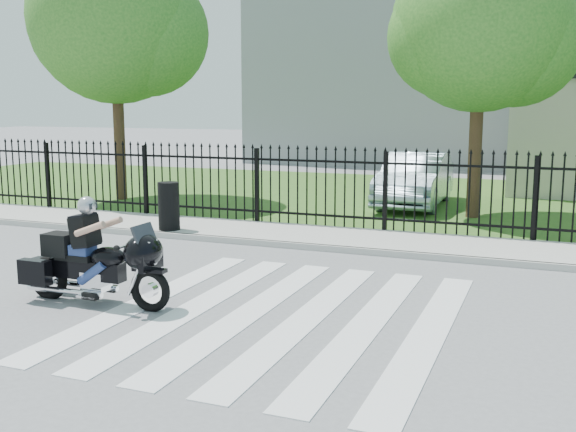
% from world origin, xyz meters
% --- Properties ---
extents(ground, '(120.00, 120.00, 0.00)m').
position_xyz_m(ground, '(0.00, 0.00, 0.00)').
color(ground, slate).
rests_on(ground, ground).
extents(crosswalk, '(5.00, 5.50, 0.01)m').
position_xyz_m(crosswalk, '(0.00, 0.00, 0.01)').
color(crosswalk, silver).
rests_on(crosswalk, ground).
extents(sidewalk, '(40.00, 2.00, 0.12)m').
position_xyz_m(sidewalk, '(0.00, 5.00, 0.06)').
color(sidewalk, '#ADAAA3').
rests_on(sidewalk, ground).
extents(curb, '(40.00, 0.12, 0.12)m').
position_xyz_m(curb, '(0.00, 4.00, 0.06)').
color(curb, '#ADAAA3').
rests_on(curb, ground).
extents(grass_strip, '(40.00, 12.00, 0.02)m').
position_xyz_m(grass_strip, '(0.00, 12.00, 0.01)').
color(grass_strip, '#2D5B1F').
rests_on(grass_strip, ground).
extents(iron_fence, '(26.00, 0.04, 1.80)m').
position_xyz_m(iron_fence, '(0.00, 6.00, 0.90)').
color(iron_fence, black).
rests_on(iron_fence, ground).
extents(tree_left, '(4.80, 4.80, 7.58)m').
position_xyz_m(tree_left, '(-8.50, 8.50, 5.17)').
color(tree_left, '#382316').
rests_on(tree_left, ground).
extents(tree_mid, '(4.20, 4.20, 6.78)m').
position_xyz_m(tree_mid, '(1.50, 9.00, 4.67)').
color(tree_mid, '#382316').
rests_on(tree_mid, ground).
extents(building_tall, '(15.00, 10.00, 12.00)m').
position_xyz_m(building_tall, '(-3.00, 26.00, 6.00)').
color(building_tall, gray).
rests_on(building_tall, ground).
extents(motorcycle_rider, '(2.36, 0.69, 1.56)m').
position_xyz_m(motorcycle_rider, '(-2.63, -0.47, 0.64)').
color(motorcycle_rider, black).
rests_on(motorcycle_rider, ground).
extents(parked_car, '(1.62, 4.45, 1.46)m').
position_xyz_m(parked_car, '(-0.20, 10.34, 0.75)').
color(parked_car, '#93ACB9').
rests_on(parked_car, grass_strip).
extents(litter_bin, '(0.51, 0.51, 1.03)m').
position_xyz_m(litter_bin, '(-4.31, 4.30, 0.63)').
color(litter_bin, black).
rests_on(litter_bin, sidewalk).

